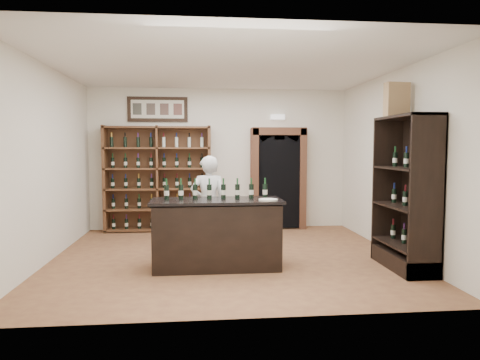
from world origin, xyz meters
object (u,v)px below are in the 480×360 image
counter_bottle_0 (167,192)px  wine_crate (397,100)px  wine_shelf (158,178)px  side_cabinet (407,217)px  shopkeeper (208,204)px  tasting_counter (217,234)px

counter_bottle_0 → wine_crate: size_ratio=0.59×
wine_shelf → wine_crate: bearing=-37.2°
side_cabinet → shopkeeper: size_ratio=1.36×
wine_shelf → side_cabinet: size_ratio=1.00×
wine_shelf → counter_bottle_0: (0.38, -2.84, 0.01)m
counter_bottle_0 → wine_shelf: bearing=97.6°
wine_shelf → side_cabinet: same height
tasting_counter → counter_bottle_0: (-0.72, 0.10, 0.61)m
side_cabinet → wine_crate: (-0.03, 0.35, 1.70)m
side_cabinet → shopkeeper: (-2.82, 1.21, 0.05)m
wine_shelf → shopkeeper: (1.00, -2.02, -0.29)m
counter_bottle_0 → shopkeeper: shopkeeper is taller
counter_bottle_0 → wine_crate: wine_crate is taller
tasting_counter → counter_bottle_0: counter_bottle_0 is taller
tasting_counter → shopkeeper: shopkeeper is taller
shopkeeper → wine_crate: size_ratio=3.16×
wine_shelf → counter_bottle_0: 2.86m
tasting_counter → shopkeeper: bearing=96.2°
counter_bottle_0 → side_cabinet: bearing=-6.6°
tasting_counter → counter_bottle_0: 0.95m
tasting_counter → wine_crate: bearing=1.1°
wine_shelf → counter_bottle_0: size_ratio=7.33×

